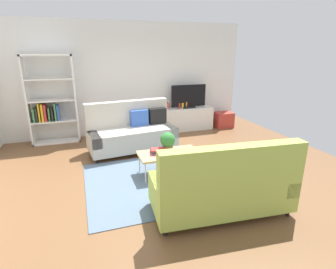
{
  "coord_description": "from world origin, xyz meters",
  "views": [
    {
      "loc": [
        -1.28,
        -4.34,
        2.2
      ],
      "look_at": [
        0.27,
        0.25,
        0.65
      ],
      "focal_mm": 28.46,
      "sensor_mm": 36.0,
      "label": 1
    }
  ],
  "objects_px": {
    "tv": "(189,97)",
    "bottle_2": "(186,105)",
    "tv_console": "(188,119)",
    "coffee_table": "(169,154)",
    "couch_green": "(222,185)",
    "vase_1": "(173,106)",
    "table_book_0": "(158,153)",
    "storage_trunk": "(223,120)",
    "bottle_1": "(183,106)",
    "bottle_0": "(179,106)",
    "vase_0": "(168,105)",
    "bookshelf": "(51,103)",
    "couch_beige": "(132,131)",
    "potted_plant": "(168,141)"
  },
  "relations": [
    {
      "from": "tv",
      "to": "bottle_2",
      "type": "height_order",
      "value": "tv"
    },
    {
      "from": "tv_console",
      "to": "coffee_table",
      "type": "bearing_deg",
      "value": -119.38
    },
    {
      "from": "couch_green",
      "to": "coffee_table",
      "type": "xyz_separation_m",
      "value": [
        -0.28,
        1.42,
        -0.05
      ]
    },
    {
      "from": "bottle_2",
      "to": "tv_console",
      "type": "bearing_deg",
      "value": 31.08
    },
    {
      "from": "vase_1",
      "to": "table_book_0",
      "type": "bearing_deg",
      "value": -115.41
    },
    {
      "from": "coffee_table",
      "to": "storage_trunk",
      "type": "height_order",
      "value": "storage_trunk"
    },
    {
      "from": "bottle_1",
      "to": "bottle_2",
      "type": "bearing_deg",
      "value": 0.0
    },
    {
      "from": "tv",
      "to": "bottle_0",
      "type": "height_order",
      "value": "tv"
    },
    {
      "from": "table_book_0",
      "to": "vase_1",
      "type": "height_order",
      "value": "vase_1"
    },
    {
      "from": "table_book_0",
      "to": "vase_0",
      "type": "height_order",
      "value": "vase_0"
    },
    {
      "from": "couch_green",
      "to": "bottle_2",
      "type": "xyz_separation_m",
      "value": [
        1.1,
        3.94,
        0.28
      ]
    },
    {
      "from": "bookshelf",
      "to": "bottle_0",
      "type": "relative_size",
      "value": 13.6
    },
    {
      "from": "couch_beige",
      "to": "vase_0",
      "type": "distance_m",
      "value": 1.74
    },
    {
      "from": "couch_green",
      "to": "bottle_1",
      "type": "relative_size",
      "value": 13.13
    },
    {
      "from": "storage_trunk",
      "to": "bookshelf",
      "type": "bearing_deg",
      "value": 178.52
    },
    {
      "from": "tv_console",
      "to": "table_book_0",
      "type": "relative_size",
      "value": 5.83
    },
    {
      "from": "bottle_2",
      "to": "bottle_1",
      "type": "bearing_deg",
      "value": 180.0
    },
    {
      "from": "tv_console",
      "to": "vase_0",
      "type": "relative_size",
      "value": 7.64
    },
    {
      "from": "couch_green",
      "to": "table_book_0",
      "type": "xyz_separation_m",
      "value": [
        -0.48,
        1.44,
        -0.01
      ]
    },
    {
      "from": "bottle_0",
      "to": "bottle_1",
      "type": "bearing_deg",
      "value": 0.0
    },
    {
      "from": "potted_plant",
      "to": "vase_1",
      "type": "relative_size",
      "value": 2.56
    },
    {
      "from": "couch_green",
      "to": "storage_trunk",
      "type": "relative_size",
      "value": 3.78
    },
    {
      "from": "couch_green",
      "to": "tv_console",
      "type": "xyz_separation_m",
      "value": [
        1.16,
        3.98,
        -0.13
      ]
    },
    {
      "from": "tv",
      "to": "bottle_2",
      "type": "xyz_separation_m",
      "value": [
        -0.07,
        -0.02,
        -0.23
      ]
    },
    {
      "from": "couch_beige",
      "to": "tv",
      "type": "height_order",
      "value": "tv"
    },
    {
      "from": "couch_beige",
      "to": "table_book_0",
      "type": "height_order",
      "value": "couch_beige"
    },
    {
      "from": "couch_beige",
      "to": "vase_1",
      "type": "height_order",
      "value": "couch_beige"
    },
    {
      "from": "vase_0",
      "to": "potted_plant",
      "type": "bearing_deg",
      "value": -108.75
    },
    {
      "from": "table_book_0",
      "to": "bottle_2",
      "type": "relative_size",
      "value": 1.39
    },
    {
      "from": "vase_0",
      "to": "bottle_0",
      "type": "distance_m",
      "value": 0.32
    },
    {
      "from": "storage_trunk",
      "to": "table_book_0",
      "type": "height_order",
      "value": "table_book_0"
    },
    {
      "from": "tv",
      "to": "bottle_2",
      "type": "relative_size",
      "value": 5.78
    },
    {
      "from": "couch_green",
      "to": "storage_trunk",
      "type": "xyz_separation_m",
      "value": [
        2.26,
        3.88,
        -0.23
      ]
    },
    {
      "from": "vase_0",
      "to": "couch_green",
      "type": "bearing_deg",
      "value": -98.24
    },
    {
      "from": "couch_beige",
      "to": "vase_1",
      "type": "xyz_separation_m",
      "value": [
        1.41,
        1.18,
        0.26
      ]
    },
    {
      "from": "potted_plant",
      "to": "bookshelf",
      "type": "bearing_deg",
      "value": 129.86
    },
    {
      "from": "coffee_table",
      "to": "vase_1",
      "type": "height_order",
      "value": "vase_1"
    },
    {
      "from": "coffee_table",
      "to": "potted_plant",
      "type": "bearing_deg",
      "value": 93.37
    },
    {
      "from": "tv_console",
      "to": "table_book_0",
      "type": "height_order",
      "value": "tv_console"
    },
    {
      "from": "potted_plant",
      "to": "bottle_2",
      "type": "bearing_deg",
      "value": 60.68
    },
    {
      "from": "couch_green",
      "to": "tv",
      "type": "bearing_deg",
      "value": 78.66
    },
    {
      "from": "coffee_table",
      "to": "bottle_0",
      "type": "relative_size",
      "value": 7.12
    },
    {
      "from": "couch_green",
      "to": "vase_0",
      "type": "relative_size",
      "value": 10.73
    },
    {
      "from": "couch_beige",
      "to": "couch_green",
      "type": "distance_m",
      "value": 2.92
    },
    {
      "from": "bookshelf",
      "to": "bottle_1",
      "type": "height_order",
      "value": "bookshelf"
    },
    {
      "from": "couch_beige",
      "to": "tv_console",
      "type": "distance_m",
      "value": 2.16
    },
    {
      "from": "vase_0",
      "to": "bottle_1",
      "type": "relative_size",
      "value": 1.22
    },
    {
      "from": "vase_1",
      "to": "bottle_1",
      "type": "relative_size",
      "value": 0.95
    },
    {
      "from": "couch_beige",
      "to": "potted_plant",
      "type": "relative_size",
      "value": 5.42
    },
    {
      "from": "bottle_0",
      "to": "tv_console",
      "type": "bearing_deg",
      "value": 8.32
    }
  ]
}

